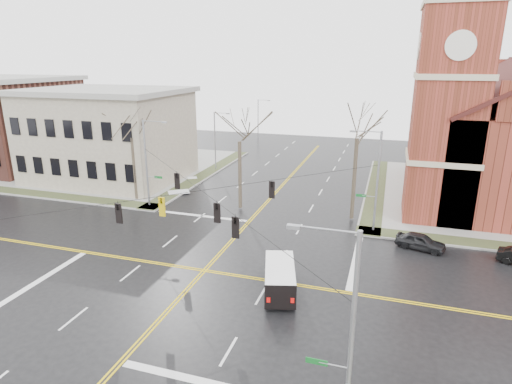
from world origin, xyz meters
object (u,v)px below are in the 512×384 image
(signal_pole_nw, at_px, (148,161))
(streetlight_north_a, at_px, (216,139))
(signal_pole_ne, at_px, (375,179))
(tree_nw_near, at_px, (239,137))
(parked_car_a, at_px, (421,241))
(tree_nw_far, at_px, (131,133))
(cargo_van, at_px, (280,276))
(signal_pole_se, at_px, (347,332))
(tree_ne, at_px, (357,133))
(streetlight_north_b, at_px, (259,120))

(signal_pole_nw, height_order, streetlight_north_a, signal_pole_nw)
(signal_pole_ne, xyz_separation_m, tree_nw_near, (-13.36, 2.15, 2.61))
(streetlight_north_a, distance_m, parked_car_a, 32.54)
(streetlight_north_a, relative_size, parked_car_a, 2.05)
(tree_nw_far, xyz_separation_m, tree_nw_near, (11.96, 0.61, 0.15))
(signal_pole_ne, distance_m, cargo_van, 14.20)
(parked_car_a, height_order, tree_nw_far, tree_nw_far)
(signal_pole_nw, height_order, signal_pole_se, same)
(signal_pole_se, bearing_deg, tree_ne, 94.48)
(streetlight_north_b, height_order, tree_nw_near, tree_nw_near)
(signal_pole_nw, height_order, streetlight_north_b, signal_pole_nw)
(streetlight_north_b, height_order, tree_nw_far, tree_nw_far)
(cargo_van, bearing_deg, tree_nw_far, 129.23)
(tree_ne, bearing_deg, tree_nw_near, -178.33)
(signal_pole_nw, bearing_deg, signal_pole_ne, 0.00)
(parked_car_a, distance_m, tree_ne, 11.14)
(signal_pole_nw, bearing_deg, signal_pole_se, -45.45)
(signal_pole_se, bearing_deg, tree_nw_far, 135.89)
(signal_pole_nw, xyz_separation_m, streetlight_north_a, (0.67, 16.50, -0.48))
(streetlight_north_b, distance_m, cargo_van, 51.96)
(signal_pole_ne, relative_size, signal_pole_nw, 1.00)
(streetlight_north_b, bearing_deg, signal_pole_nw, -91.05)
(streetlight_north_a, height_order, cargo_van, streetlight_north_a)
(signal_pole_nw, bearing_deg, tree_ne, 6.86)
(streetlight_north_a, bearing_deg, tree_nw_far, -102.61)
(tree_nw_far, height_order, tree_ne, tree_ne)
(signal_pole_ne, distance_m, streetlight_north_b, 42.61)
(signal_pole_nw, xyz_separation_m, cargo_van, (17.33, -12.60, -3.82))
(signal_pole_ne, relative_size, cargo_van, 1.68)
(signal_pole_se, distance_m, tree_nw_far, 35.35)
(signal_pole_nw, distance_m, tree_nw_far, 3.95)
(streetlight_north_a, bearing_deg, parked_car_a, -36.38)
(signal_pole_ne, height_order, signal_pole_se, same)
(tree_nw_far, bearing_deg, signal_pole_se, -44.11)
(cargo_van, bearing_deg, streetlight_north_a, 104.29)
(tree_nw_near, height_order, tree_ne, tree_ne)
(tree_ne, bearing_deg, signal_pole_ne, -51.19)
(cargo_van, relative_size, parked_car_a, 1.37)
(signal_pole_nw, bearing_deg, streetlight_north_b, 88.95)
(cargo_van, height_order, tree_ne, tree_ne)
(signal_pole_nw, distance_m, tree_nw_near, 9.88)
(streetlight_north_b, bearing_deg, tree_nw_near, -75.92)
(parked_car_a, xyz_separation_m, tree_ne, (-6.04, 5.15, 7.82))
(signal_pole_nw, height_order, tree_ne, tree_ne)
(streetlight_north_b, xyz_separation_m, parked_car_a, (26.01, -39.17, -3.80))
(signal_pole_nw, bearing_deg, tree_nw_near, 13.06)
(tree_nw_far, bearing_deg, parked_car_a, -8.16)
(cargo_van, distance_m, tree_nw_near, 18.00)
(signal_pole_nw, relative_size, streetlight_north_a, 1.12)
(parked_car_a, xyz_separation_m, tree_nw_near, (-17.40, 4.82, 6.90))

